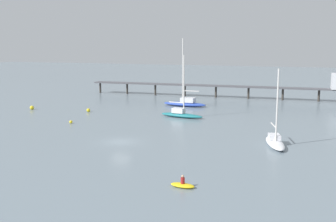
% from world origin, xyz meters
% --- Properties ---
extents(ground_plane, '(400.00, 400.00, 0.00)m').
position_xyz_m(ground_plane, '(0.00, 0.00, 0.00)').
color(ground_plane, slate).
extents(pier, '(64.73, 6.98, 6.41)m').
position_xyz_m(pier, '(14.28, 49.79, 3.71)').
color(pier, '#4C4C51').
rests_on(pier, ground_plane).
extents(sailboat_blue, '(9.31, 2.99, 13.97)m').
position_xyz_m(sailboat_blue, '(-2.29, 32.82, 0.78)').
color(sailboat_blue, '#2D4CB7').
rests_on(sailboat_blue, ground_plane).
extents(sailboat_teal, '(8.20, 2.87, 10.96)m').
position_xyz_m(sailboat_teal, '(1.35, 20.06, 0.71)').
color(sailboat_teal, '#1E727A').
rests_on(sailboat_teal, ground_plane).
extents(sailboat_white, '(4.04, 7.74, 9.76)m').
position_xyz_m(sailboat_white, '(19.17, 5.46, 0.62)').
color(sailboat_white, white).
rests_on(sailboat_white, ground_plane).
extents(dinghy_yellow, '(2.32, 1.14, 1.14)m').
position_xyz_m(dinghy_yellow, '(13.31, -13.15, 0.22)').
color(dinghy_yellow, yellow).
rests_on(dinghy_yellow, ground_plane).
extents(mooring_buoy_inner, '(0.79, 0.79, 0.79)m').
position_xyz_m(mooring_buoy_inner, '(-28.94, 17.37, 0.40)').
color(mooring_buoy_inner, yellow).
rests_on(mooring_buoy_inner, ground_plane).
extents(mooring_buoy_far, '(0.52, 0.52, 0.52)m').
position_xyz_m(mooring_buoy_far, '(-13.46, 8.24, 0.26)').
color(mooring_buoy_far, yellow).
rests_on(mooring_buoy_far, ground_plane).
extents(mooring_buoy_near, '(0.69, 0.69, 0.69)m').
position_xyz_m(mooring_buoy_near, '(-17.01, 19.00, 0.35)').
color(mooring_buoy_near, yellow).
rests_on(mooring_buoy_near, ground_plane).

